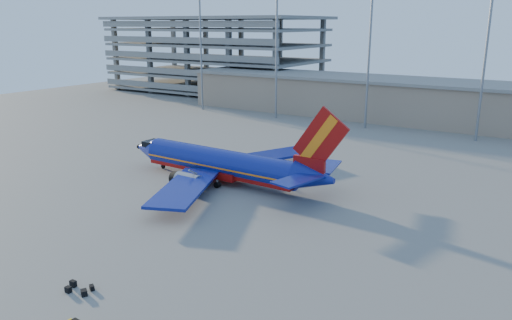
% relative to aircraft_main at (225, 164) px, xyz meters
% --- Properties ---
extents(ground, '(220.00, 220.00, 0.00)m').
position_rel_aircraft_main_xyz_m(ground, '(7.52, -3.85, -2.34)').
color(ground, slate).
rests_on(ground, ground).
extents(terminal_building, '(122.00, 16.00, 8.50)m').
position_rel_aircraft_main_xyz_m(terminal_building, '(17.52, 54.15, 1.97)').
color(terminal_building, gray).
rests_on(terminal_building, ground).
extents(parking_garage, '(62.00, 32.00, 21.40)m').
position_rel_aircraft_main_xyz_m(parking_garage, '(-54.48, 70.20, 9.39)').
color(parking_garage, slate).
rests_on(parking_garage, ground).
extents(light_mast_row, '(101.60, 1.60, 28.65)m').
position_rel_aircraft_main_xyz_m(light_mast_row, '(12.52, 42.15, 15.21)').
color(light_mast_row, gray).
rests_on(light_mast_row, ground).
extents(aircraft_main, '(32.38, 31.16, 10.97)m').
position_rel_aircraft_main_xyz_m(aircraft_main, '(0.00, 0.00, 0.00)').
color(aircraft_main, navy).
rests_on(aircraft_main, ground).
extents(luggage_pile, '(2.36, 1.62, 0.50)m').
position_rel_aircraft_main_xyz_m(luggage_pile, '(6.64, -27.71, -2.12)').
color(luggage_pile, black).
rests_on(luggage_pile, ground).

